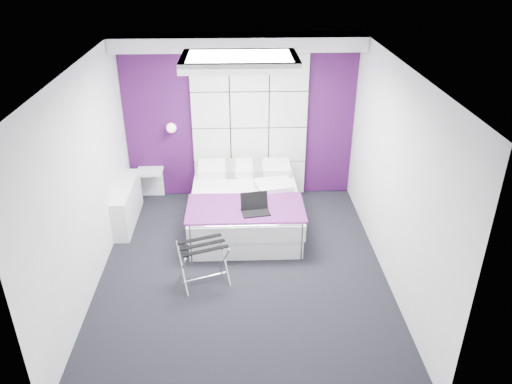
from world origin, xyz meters
TOP-DOWN VIEW (x-y plane):
  - floor at (0.00, 0.00)m, footprint 4.40×4.40m
  - ceiling at (0.00, 0.00)m, footprint 4.40×4.40m
  - wall_back at (0.00, 2.20)m, footprint 3.60×0.00m
  - wall_left at (-1.80, 0.00)m, footprint 0.00×4.40m
  - wall_right at (1.80, 0.00)m, footprint 0.00×4.40m
  - accent_wall at (0.00, 2.19)m, footprint 3.58×0.02m
  - soffit at (0.00, 1.95)m, footprint 3.58×0.50m
  - headboard at (0.15, 2.14)m, footprint 1.80×0.08m
  - skylight at (0.00, 0.60)m, footprint 1.36×0.86m
  - wall_lamp at (-1.05, 2.06)m, footprint 0.15×0.15m
  - radiator at (-1.69, 1.30)m, footprint 0.22×1.20m
  - bed at (0.05, 1.17)m, footprint 1.60×1.93m
  - nightstand at (-1.45, 2.02)m, footprint 0.40×0.31m
  - luggage_rack at (-0.48, -0.20)m, footprint 0.56×0.41m
  - laptop at (0.18, 0.59)m, footprint 0.37×0.26m

SIDE VIEW (x-z plane):
  - floor at x=0.00m, z-range 0.00..0.00m
  - luggage_rack at x=-0.48m, z-range 0.00..0.55m
  - bed at x=0.05m, z-range -0.05..0.63m
  - radiator at x=-1.69m, z-range 0.00..0.60m
  - nightstand at x=-1.45m, z-range 0.47..0.51m
  - laptop at x=0.18m, z-range 0.47..0.74m
  - headboard at x=0.15m, z-range 0.02..2.32m
  - wall_lamp at x=-1.05m, z-range 1.15..1.29m
  - wall_left at x=-1.80m, z-range -0.90..3.50m
  - wall_right at x=1.80m, z-range -0.90..3.50m
  - accent_wall at x=0.00m, z-range 0.01..2.59m
  - wall_back at x=0.00m, z-range -0.50..3.10m
  - soffit at x=0.00m, z-range 2.40..2.60m
  - skylight at x=0.00m, z-range 2.49..2.61m
  - ceiling at x=0.00m, z-range 2.60..2.60m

